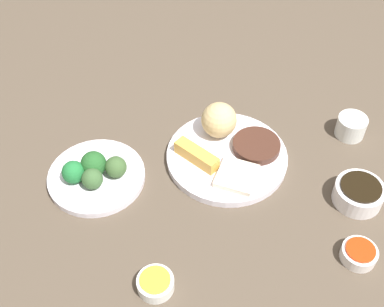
{
  "coord_description": "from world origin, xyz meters",
  "views": [
    {
      "loc": [
        -0.33,
        0.61,
        0.81
      ],
      "look_at": [
        0.08,
        0.07,
        0.06
      ],
      "focal_mm": 46.69,
      "sensor_mm": 36.0,
      "label": 1
    }
  ],
  "objects_px": {
    "main_plate": "(227,157)",
    "sauce_ramekin_hot_mustard": "(156,284)",
    "broccoli_plate": "(97,177)",
    "sauce_ramekin_sweet_and_sour": "(359,254)",
    "soy_sauce_bowl": "(358,194)",
    "teacup": "(351,126)"
  },
  "relations": [
    {
      "from": "main_plate",
      "to": "sauce_ramekin_hot_mustard",
      "type": "distance_m",
      "value": 0.32
    },
    {
      "from": "soy_sauce_bowl",
      "to": "sauce_ramekin_sweet_and_sour",
      "type": "bearing_deg",
      "value": 115.87
    },
    {
      "from": "teacup",
      "to": "soy_sauce_bowl",
      "type": "bearing_deg",
      "value": 120.06
    },
    {
      "from": "main_plate",
      "to": "teacup",
      "type": "height_order",
      "value": "teacup"
    },
    {
      "from": "main_plate",
      "to": "sauce_ramekin_hot_mustard",
      "type": "xyz_separation_m",
      "value": [
        -0.07,
        0.32,
        0.0
      ]
    },
    {
      "from": "sauce_ramekin_sweet_and_sour",
      "to": "sauce_ramekin_hot_mustard",
      "type": "distance_m",
      "value": 0.36
    },
    {
      "from": "soy_sauce_bowl",
      "to": "teacup",
      "type": "distance_m",
      "value": 0.18
    },
    {
      "from": "soy_sauce_bowl",
      "to": "sauce_ramekin_sweet_and_sour",
      "type": "height_order",
      "value": "soy_sauce_bowl"
    },
    {
      "from": "main_plate",
      "to": "soy_sauce_bowl",
      "type": "distance_m",
      "value": 0.27
    },
    {
      "from": "sauce_ramekin_hot_mustard",
      "to": "teacup",
      "type": "bearing_deg",
      "value": -100.34
    },
    {
      "from": "broccoli_plate",
      "to": "sauce_ramekin_hot_mustard",
      "type": "distance_m",
      "value": 0.27
    },
    {
      "from": "main_plate",
      "to": "broccoli_plate",
      "type": "bearing_deg",
      "value": 48.79
    },
    {
      "from": "soy_sauce_bowl",
      "to": "sauce_ramekin_sweet_and_sour",
      "type": "xyz_separation_m",
      "value": [
        -0.06,
        0.12,
        -0.01
      ]
    },
    {
      "from": "teacup",
      "to": "broccoli_plate",
      "type": "bearing_deg",
      "value": 50.92
    },
    {
      "from": "sauce_ramekin_sweet_and_sour",
      "to": "teacup",
      "type": "bearing_deg",
      "value": -61.69
    },
    {
      "from": "main_plate",
      "to": "broccoli_plate",
      "type": "distance_m",
      "value": 0.27
    },
    {
      "from": "soy_sauce_bowl",
      "to": "main_plate",
      "type": "bearing_deg",
      "value": 14.38
    },
    {
      "from": "main_plate",
      "to": "sauce_ramekin_hot_mustard",
      "type": "bearing_deg",
      "value": 102.88
    },
    {
      "from": "soy_sauce_bowl",
      "to": "sauce_ramekin_hot_mustard",
      "type": "bearing_deg",
      "value": 63.48
    },
    {
      "from": "main_plate",
      "to": "broccoli_plate",
      "type": "xyz_separation_m",
      "value": [
        0.18,
        0.2,
        -0.0
      ]
    },
    {
      "from": "broccoli_plate",
      "to": "soy_sauce_bowl",
      "type": "xyz_separation_m",
      "value": [
        -0.44,
        -0.27,
        0.01
      ]
    },
    {
      "from": "soy_sauce_bowl",
      "to": "sauce_ramekin_hot_mustard",
      "type": "xyz_separation_m",
      "value": [
        0.19,
        0.38,
        -0.01
      ]
    }
  ]
}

